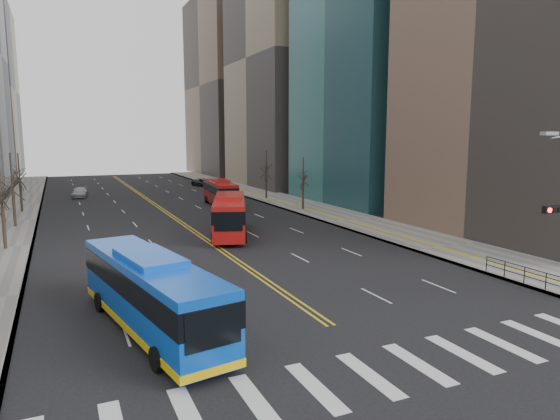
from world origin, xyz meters
The scene contains 15 objects.
ground centered at (0.00, 0.00, 0.00)m, with size 220.00×220.00×0.00m, color black.
sidewalk_right centered at (17.50, 45.00, 0.07)m, with size 7.00×130.00×0.15m, color slate.
sidewalk_left centered at (-16.50, 45.00, 0.07)m, with size 5.00×130.00×0.15m, color slate.
crosswalk centered at (0.00, 0.00, 0.01)m, with size 26.70×4.00×0.01m.
centerline centered at (0.00, 55.00, 0.01)m, with size 0.55×100.00×0.01m.
office_towers centered at (0.12, 68.51, 23.92)m, with size 83.00×134.00×58.00m.
pedestrian_railing centered at (14.30, 6.00, 0.82)m, with size 0.06×6.06×1.02m.
street_trees centered at (-7.18, 34.55, 4.87)m, with size 35.20×47.20×7.60m.
blue_bus centered at (-8.08, 7.98, 1.96)m, with size 5.06×13.18×3.73m.
red_bus_near centered at (2.67, 28.69, 2.11)m, with size 6.61×12.30×3.80m.
red_bus_far centered at (7.71, 47.98, 1.95)m, with size 3.62×11.25×3.51m.
car_white centered at (-6.87, 10.35, 0.69)m, with size 1.46×4.17×1.38m, color silver.
car_dark_mid centered at (11.50, 58.19, 0.61)m, with size 1.44×3.59×1.22m, color black.
car_silver centered at (-8.92, 65.54, 0.70)m, with size 1.96×4.82×1.40m, color #A5A6AB.
car_dark_far centered at (12.50, 74.71, 0.68)m, with size 2.27×4.92×1.37m, color black.
Camera 1 is at (-11.74, -15.19, 9.17)m, focal length 32.00 mm.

